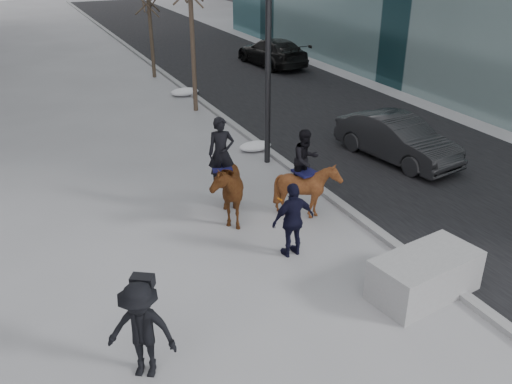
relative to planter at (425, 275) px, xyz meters
name	(u,v)px	position (x,y,z in m)	size (l,w,h in m)	color
ground	(280,278)	(-2.35, 1.69, -0.44)	(120.00, 120.00, 0.00)	gray
road	(320,110)	(4.65, 11.69, -0.44)	(8.00, 90.00, 0.01)	black
curb	(230,122)	(0.65, 11.69, -0.38)	(0.25, 90.00, 0.12)	gray
planter	(425,275)	(0.00, 0.00, 0.00)	(2.21, 1.11, 0.88)	gray
car_near	(397,139)	(4.07, 6.07, 0.26)	(1.49, 4.28, 1.41)	black
car_far	(272,52)	(6.63, 20.06, 0.29)	(2.06, 5.08, 1.47)	black
tree_near	(193,41)	(0.05, 13.88, 2.35)	(1.20, 1.20, 5.59)	#392E21
tree_far	(151,34)	(0.05, 20.21, 1.69)	(1.20, 1.20, 4.26)	#372820
mounted_left	(224,183)	(-2.38, 4.71, 0.53)	(1.41, 2.19, 2.62)	#4D220F
mounted_right	(307,183)	(-0.46, 3.92, 0.48)	(1.39, 1.52, 2.28)	#451E0D
feeder	(293,220)	(-1.67, 2.43, 0.44)	(1.05, 0.88, 1.75)	black
camera_crew	(141,330)	(-5.62, 0.21, 0.44)	(1.31, 1.16, 1.75)	black
snow_piles	(253,144)	(0.35, 8.88, -0.29)	(1.29, 16.62, 0.33)	silver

